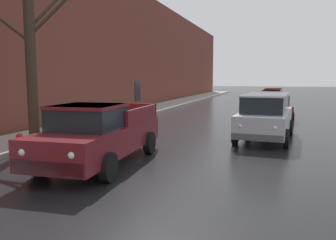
% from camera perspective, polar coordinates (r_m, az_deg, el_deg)
% --- Properties ---
extents(left_sidewalk_slab, '(2.58, 80.00, 0.15)m').
position_cam_1_polar(left_sidewalk_slab, '(21.09, -8.45, 0.42)').
color(left_sidewalk_slab, gray).
rests_on(left_sidewalk_slab, ground).
extents(brick_townhouse_facade, '(0.63, 80.00, 9.35)m').
position_cam_1_polar(brick_townhouse_facade, '(21.90, -13.00, 12.62)').
color(brick_townhouse_facade, brown).
rests_on(brick_townhouse_facade, ground).
extents(snow_bank_near_corner_left, '(2.98, 1.43, 0.76)m').
position_cam_1_polar(snow_bank_near_corner_left, '(16.11, -12.40, -0.64)').
color(snow_bank_near_corner_left, white).
rests_on(snow_bank_near_corner_left, ground).
extents(bare_tree_second_along_sidewalk, '(3.44, 3.14, 6.87)m').
position_cam_1_polar(bare_tree_second_along_sidewalk, '(12.85, -21.73, 11.54)').
color(bare_tree_second_along_sidewalk, '#382B1E').
rests_on(bare_tree_second_along_sidewalk, ground).
extents(pickup_truck_maroon_approaching_near_lane, '(2.31, 5.49, 1.76)m').
position_cam_1_polar(pickup_truck_maroon_approaching_near_lane, '(9.97, -11.28, -2.28)').
color(pickup_truck_maroon_approaching_near_lane, maroon).
rests_on(pickup_truck_maroon_approaching_near_lane, ground).
extents(suv_silver_parked_kerbside_close, '(2.25, 4.93, 1.82)m').
position_cam_1_polar(suv_silver_parked_kerbside_close, '(14.33, 15.76, 0.82)').
color(suv_silver_parked_kerbside_close, '#B7B7BC').
rests_on(suv_silver_parked_kerbside_close, ground).
extents(sedan_maroon_parked_kerbside_mid, '(2.12, 4.03, 1.42)m').
position_cam_1_polar(sedan_maroon_parked_kerbside_mid, '(21.67, 17.19, 2.15)').
color(sedan_maroon_parked_kerbside_mid, maroon).
rests_on(sedan_maroon_parked_kerbside_mid, ground).
extents(sedan_white_parked_far_down_block, '(1.98, 4.20, 1.42)m').
position_cam_1_polar(sedan_white_parked_far_down_block, '(28.39, 16.47, 3.26)').
color(sedan_white_parked_far_down_block, silver).
rests_on(sedan_white_parked_far_down_block, ground).
extents(sedan_red_queued_behind_truck, '(2.22, 4.03, 1.42)m').
position_cam_1_polar(sedan_red_queued_behind_truck, '(34.31, 16.86, 3.84)').
color(sedan_red_queued_behind_truck, red).
rests_on(sedan_red_queued_behind_truck, ground).
extents(fire_hydrant, '(0.42, 0.22, 0.71)m').
position_cam_1_polar(fire_hydrant, '(12.03, -23.22, -3.67)').
color(fire_hydrant, red).
rests_on(fire_hydrant, ground).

